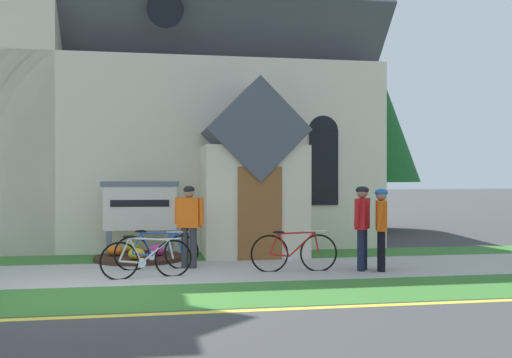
{
  "coord_description": "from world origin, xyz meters",
  "views": [
    {
      "loc": [
        0.8,
        -9.93,
        1.88
      ],
      "look_at": [
        3.1,
        3.14,
        1.83
      ],
      "focal_mm": 41.82,
      "sensor_mm": 36.0,
      "label": 1
    }
  ],
  "objects_px": {
    "cyclist_in_blue_jersey": "(189,220)",
    "roadside_conifer": "(365,106)",
    "bicycle_green": "(294,252)",
    "church_sign": "(140,208)",
    "cyclist_in_orange_jersey": "(362,221)",
    "bicycle_black": "(146,258)",
    "cyclist_in_red_jersey": "(381,223)",
    "bicycle_yellow": "(157,251)"
  },
  "relations": [
    {
      "from": "roadside_conifer",
      "to": "church_sign",
      "type": "bearing_deg",
      "value": -142.11
    },
    {
      "from": "church_sign",
      "to": "cyclist_in_blue_jersey",
      "type": "bearing_deg",
      "value": -61.66
    },
    {
      "from": "cyclist_in_orange_jersey",
      "to": "roadside_conifer",
      "type": "relative_size",
      "value": 0.24
    },
    {
      "from": "church_sign",
      "to": "roadside_conifer",
      "type": "relative_size",
      "value": 0.26
    },
    {
      "from": "bicycle_green",
      "to": "roadside_conifer",
      "type": "distance_m",
      "value": 10.66
    },
    {
      "from": "cyclist_in_red_jersey",
      "to": "cyclist_in_blue_jersey",
      "type": "xyz_separation_m",
      "value": [
        -3.72,
        1.07,
        0.04
      ]
    },
    {
      "from": "cyclist_in_orange_jersey",
      "to": "cyclist_in_blue_jersey",
      "type": "xyz_separation_m",
      "value": [
        -3.39,
        0.9,
        0.0
      ]
    },
    {
      "from": "cyclist_in_orange_jersey",
      "to": "cyclist_in_red_jersey",
      "type": "xyz_separation_m",
      "value": [
        0.33,
        -0.17,
        -0.04
      ]
    },
    {
      "from": "cyclist_in_blue_jersey",
      "to": "church_sign",
      "type": "bearing_deg",
      "value": 118.34
    },
    {
      "from": "bicycle_black",
      "to": "bicycle_green",
      "type": "xyz_separation_m",
      "value": [
        2.87,
        0.26,
        0.02
      ]
    },
    {
      "from": "cyclist_in_red_jersey",
      "to": "roadside_conifer",
      "type": "relative_size",
      "value": 0.23
    },
    {
      "from": "roadside_conifer",
      "to": "bicycle_black",
      "type": "bearing_deg",
      "value": -130.22
    },
    {
      "from": "bicycle_black",
      "to": "bicycle_green",
      "type": "bearing_deg",
      "value": 5.25
    },
    {
      "from": "bicycle_black",
      "to": "roadside_conifer",
      "type": "relative_size",
      "value": 0.24
    },
    {
      "from": "bicycle_yellow",
      "to": "bicycle_black",
      "type": "xyz_separation_m",
      "value": [
        -0.2,
        -0.99,
        -0.0
      ]
    },
    {
      "from": "bicycle_black",
      "to": "cyclist_in_red_jersey",
      "type": "height_order",
      "value": "cyclist_in_red_jersey"
    },
    {
      "from": "church_sign",
      "to": "roadside_conifer",
      "type": "distance_m",
      "value": 10.33
    },
    {
      "from": "bicycle_black",
      "to": "cyclist_in_blue_jersey",
      "type": "xyz_separation_m",
      "value": [
        0.85,
        1.04,
        0.62
      ]
    },
    {
      "from": "bicycle_yellow",
      "to": "bicycle_black",
      "type": "bearing_deg",
      "value": -101.15
    },
    {
      "from": "bicycle_yellow",
      "to": "bicycle_black",
      "type": "distance_m",
      "value": 1.01
    },
    {
      "from": "cyclist_in_orange_jersey",
      "to": "cyclist_in_blue_jersey",
      "type": "relative_size",
      "value": 1.0
    },
    {
      "from": "cyclist_in_orange_jersey",
      "to": "church_sign",
      "type": "bearing_deg",
      "value": 147.64
    },
    {
      "from": "church_sign",
      "to": "cyclist_in_red_jersey",
      "type": "distance_m",
      "value": 5.59
    },
    {
      "from": "bicycle_black",
      "to": "cyclist_in_red_jersey",
      "type": "relative_size",
      "value": 1.03
    },
    {
      "from": "cyclist_in_orange_jersey",
      "to": "bicycle_yellow",
      "type": "bearing_deg",
      "value": 168.06
    },
    {
      "from": "cyclist_in_blue_jersey",
      "to": "roadside_conifer",
      "type": "xyz_separation_m",
      "value": [
        6.72,
        7.91,
        3.38
      ]
    },
    {
      "from": "bicycle_black",
      "to": "cyclist_in_blue_jersey",
      "type": "bearing_deg",
      "value": 50.72
    },
    {
      "from": "church_sign",
      "to": "bicycle_black",
      "type": "xyz_separation_m",
      "value": [
        0.17,
        -2.93,
        -0.77
      ]
    },
    {
      "from": "church_sign",
      "to": "bicycle_black",
      "type": "distance_m",
      "value": 3.04
    },
    {
      "from": "roadside_conifer",
      "to": "cyclist_in_red_jersey",
      "type": "bearing_deg",
      "value": -108.47
    },
    {
      "from": "cyclist_in_blue_jersey",
      "to": "roadside_conifer",
      "type": "relative_size",
      "value": 0.24
    },
    {
      "from": "cyclist_in_orange_jersey",
      "to": "roadside_conifer",
      "type": "distance_m",
      "value": 10.01
    },
    {
      "from": "bicycle_yellow",
      "to": "cyclist_in_blue_jersey",
      "type": "relative_size",
      "value": 1.01
    },
    {
      "from": "cyclist_in_blue_jersey",
      "to": "roadside_conifer",
      "type": "bearing_deg",
      "value": 49.66
    },
    {
      "from": "bicycle_green",
      "to": "cyclist_in_orange_jersey",
      "type": "relative_size",
      "value": 1.03
    },
    {
      "from": "cyclist_in_orange_jersey",
      "to": "cyclist_in_red_jersey",
      "type": "height_order",
      "value": "cyclist_in_orange_jersey"
    },
    {
      "from": "church_sign",
      "to": "cyclist_in_orange_jersey",
      "type": "xyz_separation_m",
      "value": [
        4.41,
        -2.79,
        -0.15
      ]
    },
    {
      "from": "bicycle_green",
      "to": "cyclist_in_red_jersey",
      "type": "bearing_deg",
      "value": -9.84
    },
    {
      "from": "church_sign",
      "to": "bicycle_green",
      "type": "bearing_deg",
      "value": -41.33
    },
    {
      "from": "bicycle_black",
      "to": "roadside_conifer",
      "type": "xyz_separation_m",
      "value": [
        7.57,
        8.95,
        4.01
      ]
    },
    {
      "from": "cyclist_in_red_jersey",
      "to": "cyclist_in_blue_jersey",
      "type": "relative_size",
      "value": 0.97
    },
    {
      "from": "bicycle_green",
      "to": "cyclist_in_blue_jersey",
      "type": "xyz_separation_m",
      "value": [
        -2.01,
        0.78,
        0.6
      ]
    }
  ]
}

